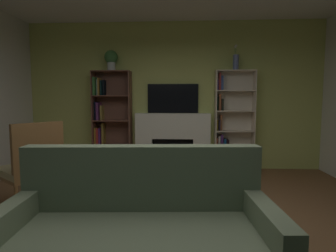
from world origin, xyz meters
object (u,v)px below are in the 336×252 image
Objects in this scene: bookshelf_right at (230,124)px; armchair at (32,166)px; tv at (173,99)px; fireplace at (173,140)px; vase_with_flowers at (236,62)px; potted_plant at (111,59)px; couch at (139,244)px; coffee_table at (151,203)px; bookshelf_left at (108,122)px.

bookshelf_right reaches higher than armchair.
armchair is (-1.64, -2.24, -0.83)m from tv.
fireplace is 1.92m from vase_with_flowers.
potted_plant is 0.20× the size of couch.
fireplace is 1.42× the size of armchair.
potted_plant reaches higher than armchair.
coffee_table is (-1.29, -2.69, -1.74)m from vase_with_flowers.
bookshelf_right is 3.05m from coffee_table.
potted_plant is at bearing -24.08° from bookshelf_left.
vase_with_flowers is (2.47, -0.04, 1.15)m from bookshelf_left.
bookshelf_left is 2.72m from vase_with_flowers.
couch is (1.08, -3.43, -1.84)m from potted_plant.
bookshelf_right is 0.96× the size of couch.
bookshelf_left is at bearing 108.70° from couch.
vase_with_flowers is 0.43× the size of armchair.
potted_plant is 3.42m from coffee_table.
bookshelf_left reaches higher than armchair.
potted_plant is at bearing -174.24° from tv.
tv is 1.21m from bookshelf_right.
potted_plant reaches higher than tv.
fireplace is at bearing 0.10° from bookshelf_left.
armchair is at bearing -127.09° from fireplace.
bookshelf_left is at bearing -179.90° from fireplace.
tv is at bearing 176.65° from bookshelf_right.
fireplace reaches higher than couch.
bookshelf_left is 2.68× the size of coffee_table.
bookshelf_left is at bearing 179.05° from vase_with_flowers.
bookshelf_right is 4.88× the size of potted_plant.
tv is 2.08× the size of vase_with_flowers.
fireplace is 0.78× the size of couch.
bookshelf_left is (-1.28, -0.08, -0.46)m from tv.
armchair is at bearing -99.36° from bookshelf_left.
tv is at bearing 87.90° from coffee_table.
tv is 1.42m from potted_plant.
tv reaches higher than couch.
armchair is 1.53× the size of coffee_table.
bookshelf_left is at bearing 155.92° from potted_plant.
fireplace is 1.16m from bookshelf_right.
fireplace is 2.74m from coffee_table.
vase_with_flowers is 0.24× the size of couch.
tv is at bearing 88.28° from couch.
couch is at bearing -110.69° from vase_with_flowers.
vase_with_flowers is at bearing -0.95° from bookshelf_left.
armchair is 1.65m from coffee_table.
bookshelf_right is at bearing 66.12° from coffee_table.
armchair is at bearing -141.60° from bookshelf_right.
potted_plant reaches higher than couch.
armchair reaches higher than couch.
bookshelf_left is 3.72m from couch.
bookshelf_right is 4.03× the size of vase_with_flowers.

